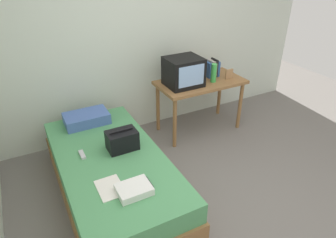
% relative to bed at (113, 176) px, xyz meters
% --- Properties ---
extents(ground_plane, '(8.00, 8.00, 0.00)m').
position_rel_bed_xyz_m(ground_plane, '(0.89, -0.76, -0.24)').
color(ground_plane, slate).
extents(wall_back, '(5.20, 0.10, 2.60)m').
position_rel_bed_xyz_m(wall_back, '(0.89, 1.24, 1.06)').
color(wall_back, silver).
rests_on(wall_back, ground).
extents(bed, '(1.00, 2.00, 0.49)m').
position_rel_bed_xyz_m(bed, '(0.00, 0.00, 0.00)').
color(bed, olive).
rests_on(bed, ground).
extents(desk, '(1.16, 0.60, 0.73)m').
position_rel_bed_xyz_m(desk, '(1.50, 0.73, 0.40)').
color(desk, olive).
rests_on(desk, ground).
extents(tv, '(0.44, 0.39, 0.36)m').
position_rel_bed_xyz_m(tv, '(1.23, 0.72, 0.67)').
color(tv, black).
rests_on(tv, desk).
extents(water_bottle, '(0.07, 0.07, 0.24)m').
position_rel_bed_xyz_m(water_bottle, '(1.63, 0.63, 0.61)').
color(water_bottle, green).
rests_on(water_bottle, desk).
extents(book_row, '(0.17, 0.17, 0.24)m').
position_rel_bed_xyz_m(book_row, '(1.73, 0.80, 0.60)').
color(book_row, '#2D5699').
rests_on(book_row, desk).
extents(picture_frame, '(0.11, 0.02, 0.13)m').
position_rel_bed_xyz_m(picture_frame, '(1.89, 0.62, 0.55)').
color(picture_frame, '#9E754C').
rests_on(picture_frame, desk).
extents(pillow, '(0.49, 0.31, 0.12)m').
position_rel_bed_xyz_m(pillow, '(-0.03, 0.76, 0.31)').
color(pillow, '#4766AD').
rests_on(pillow, bed).
extents(handbag, '(0.30, 0.20, 0.22)m').
position_rel_bed_xyz_m(handbag, '(0.15, 0.08, 0.35)').
color(handbag, black).
rests_on(handbag, bed).
extents(magazine, '(0.21, 0.29, 0.01)m').
position_rel_bed_xyz_m(magazine, '(-0.15, -0.43, 0.25)').
color(magazine, white).
rests_on(magazine, bed).
extents(remote_dark, '(0.04, 0.16, 0.02)m').
position_rel_bed_xyz_m(remote_dark, '(0.16, -0.52, 0.26)').
color(remote_dark, black).
rests_on(remote_dark, bed).
extents(remote_silver, '(0.04, 0.14, 0.02)m').
position_rel_bed_xyz_m(remote_silver, '(-0.24, 0.15, 0.26)').
color(remote_silver, '#B7B7BC').
rests_on(remote_silver, bed).
extents(folded_towel, '(0.28, 0.22, 0.07)m').
position_rel_bed_xyz_m(folded_towel, '(0.02, -0.57, 0.28)').
color(folded_towel, white).
rests_on(folded_towel, bed).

